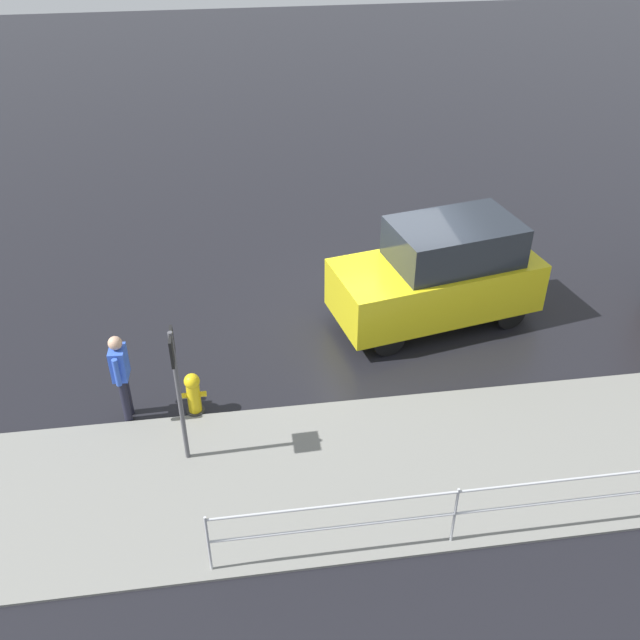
{
  "coord_description": "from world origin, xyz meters",
  "views": [
    {
      "loc": [
        3.03,
        11.59,
        8.03
      ],
      "look_at": [
        1.57,
        1.39,
        0.9
      ],
      "focal_mm": 40.0,
      "sensor_mm": 36.0,
      "label": 1
    }
  ],
  "objects_px": {
    "fire_hydrant": "(194,394)",
    "moving_hatchback": "(440,274)",
    "pedestrian": "(121,371)",
    "sign_post": "(177,379)"
  },
  "relations": [
    {
      "from": "fire_hydrant",
      "to": "moving_hatchback",
      "type": "bearing_deg",
      "value": -155.62
    },
    {
      "from": "moving_hatchback",
      "to": "fire_hydrant",
      "type": "distance_m",
      "value": 5.21
    },
    {
      "from": "pedestrian",
      "to": "sign_post",
      "type": "distance_m",
      "value": 1.59
    },
    {
      "from": "moving_hatchback",
      "to": "fire_hydrant",
      "type": "relative_size",
      "value": 5.19
    },
    {
      "from": "pedestrian",
      "to": "fire_hydrant",
      "type": "bearing_deg",
      "value": 177.04
    },
    {
      "from": "sign_post",
      "to": "moving_hatchback",
      "type": "bearing_deg",
      "value": -146.62
    },
    {
      "from": "moving_hatchback",
      "to": "pedestrian",
      "type": "height_order",
      "value": "moving_hatchback"
    },
    {
      "from": "pedestrian",
      "to": "sign_post",
      "type": "bearing_deg",
      "value": 131.36
    },
    {
      "from": "pedestrian",
      "to": "sign_post",
      "type": "height_order",
      "value": "sign_post"
    },
    {
      "from": "moving_hatchback",
      "to": "pedestrian",
      "type": "bearing_deg",
      "value": 19.73
    }
  ]
}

